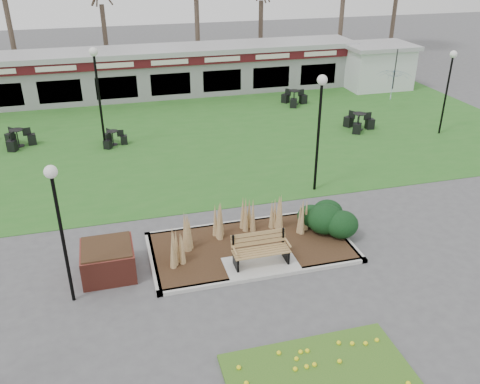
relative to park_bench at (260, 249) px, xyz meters
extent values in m
plane|color=#515154|center=(0.00, -0.25, -0.59)|extent=(100.00, 100.00, 0.00)
cube|color=#2B6C22|center=(0.00, 11.75, -0.58)|extent=(34.00, 16.00, 0.02)
cube|color=#382216|center=(0.00, 0.95, -0.53)|extent=(6.22, 3.22, 0.12)
cube|color=#B7B7B2|center=(0.00, -0.66, -0.53)|extent=(6.40, 0.18, 0.12)
cube|color=#B7B7B2|center=(0.00, 2.56, -0.53)|extent=(6.40, 0.18, 0.12)
cube|color=#B7B7B2|center=(-3.11, 0.95, -0.53)|extent=(0.18, 3.40, 0.12)
cube|color=#B7B7B2|center=(3.11, 0.95, -0.53)|extent=(0.18, 3.40, 0.12)
cube|color=#B7B7B2|center=(0.00, -0.10, -0.52)|extent=(2.20, 1.20, 0.13)
cone|color=#A58652|center=(-1.90, 1.35, 0.11)|extent=(0.36, 0.36, 1.15)
cone|color=#A58652|center=(-0.90, 1.75, 0.11)|extent=(0.36, 0.36, 1.15)
cone|color=#A58652|center=(0.20, 1.95, 0.11)|extent=(0.36, 0.36, 1.15)
cone|color=#A58652|center=(1.10, 1.75, 0.11)|extent=(0.36, 0.36, 1.15)
cone|color=#A58652|center=(1.90, 1.35, 0.11)|extent=(0.36, 0.36, 1.15)
cone|color=#A58652|center=(-2.40, 0.55, 0.11)|extent=(0.36, 0.36, 1.15)
ellipsoid|color=black|center=(2.60, 1.15, 0.00)|extent=(1.21, 1.10, 0.99)
ellipsoid|color=black|center=(3.00, 0.75, -0.04)|extent=(1.10, 1.00, 0.90)
ellipsoid|color=black|center=(2.90, 1.65, -0.06)|extent=(1.06, 0.96, 0.86)
ellipsoid|color=black|center=(2.30, 1.65, -0.11)|extent=(0.92, 0.84, 0.76)
cube|color=olive|center=(0.00, -0.10, -0.03)|extent=(1.70, 0.57, 0.04)
cube|color=olive|center=(0.00, 0.21, 0.25)|extent=(1.70, 0.13, 0.44)
cube|color=black|center=(-0.78, -0.10, -0.25)|extent=(0.06, 0.55, 0.42)
cube|color=black|center=(0.78, -0.10, -0.25)|extent=(0.06, 0.55, 0.42)
cube|color=black|center=(-0.78, 0.20, 0.22)|extent=(0.06, 0.06, 0.50)
cube|color=black|center=(0.78, 0.20, 0.22)|extent=(0.06, 0.06, 0.50)
cube|color=olive|center=(-0.82, -0.12, 0.15)|extent=(0.05, 0.50, 0.04)
cube|color=olive|center=(0.82, -0.12, 0.15)|extent=(0.05, 0.50, 0.04)
cube|color=brown|center=(-4.40, 0.75, -0.14)|extent=(1.50, 1.50, 0.90)
cube|color=#382216|center=(-4.40, 0.75, 0.33)|extent=(1.40, 1.40, 0.06)
cube|color=gray|center=(0.00, 19.75, 0.71)|extent=(24.00, 3.00, 2.60)
cube|color=#4A0F14|center=(0.00, 18.20, 1.76)|extent=(24.00, 0.18, 0.55)
cube|color=#BABABE|center=(0.00, 19.75, 2.16)|extent=(24.60, 3.40, 0.30)
cube|color=silver|center=(0.00, 18.09, 1.76)|extent=(22.00, 0.02, 0.28)
cube|color=black|center=(0.00, 18.30, 0.41)|extent=(22.00, 0.10, 1.30)
cube|color=silver|center=(13.50, 17.75, 0.71)|extent=(4.00, 3.00, 2.60)
cube|color=#BABABE|center=(13.50, 17.75, 2.11)|extent=(4.40, 3.40, 0.25)
cylinder|color=#47382B|center=(-9.00, 27.75, 2.00)|extent=(0.36, 0.36, 5.17)
cylinder|color=#47382B|center=(-3.00, 27.75, 2.00)|extent=(0.36, 0.36, 5.17)
cylinder|color=#47382B|center=(3.00, 27.75, 2.00)|extent=(0.36, 0.36, 5.17)
cylinder|color=#47382B|center=(9.00, 27.75, 2.00)|extent=(0.36, 0.36, 5.17)
cylinder|color=#47382B|center=(15.00, 27.75, 2.00)|extent=(0.36, 0.36, 5.17)
cylinder|color=#47382B|center=(21.00, 27.75, 2.00)|extent=(0.36, 0.36, 5.17)
cylinder|color=black|center=(3.61, 4.39, 1.50)|extent=(0.10, 0.10, 4.19)
sphere|color=white|center=(3.61, 4.39, 3.76)|extent=(0.38, 0.38, 0.38)
cylinder|color=black|center=(-5.40, -0.24, 1.26)|extent=(0.09, 0.09, 3.69)
sphere|color=white|center=(-5.40, -0.24, 3.25)|extent=(0.33, 0.33, 0.33)
cylinder|color=black|center=(-4.19, 11.00, 1.58)|extent=(0.11, 0.11, 4.33)
sphere|color=white|center=(-4.19, 11.00, 3.91)|extent=(0.39, 0.39, 0.39)
cylinder|color=black|center=(12.23, 8.74, 1.32)|extent=(0.10, 0.10, 3.82)
sphere|color=white|center=(12.23, 8.74, 3.38)|extent=(0.34, 0.34, 0.34)
cylinder|color=black|center=(-8.14, 12.41, -0.55)|extent=(0.49, 0.49, 0.03)
cylinder|color=black|center=(-8.14, 12.41, -0.16)|extent=(0.06, 0.06, 0.79)
cylinder|color=black|center=(-8.14, 12.41, 0.25)|extent=(0.66, 0.66, 0.03)
cube|color=black|center=(-7.54, 12.52, -0.31)|extent=(0.44, 0.44, 0.51)
cube|color=black|center=(-8.53, 12.87, -0.31)|extent=(0.53, 0.53, 0.51)
cube|color=black|center=(-8.34, 11.84, -0.31)|extent=(0.48, 0.48, 0.51)
cylinder|color=black|center=(-3.80, 11.42, -0.55)|extent=(0.41, 0.41, 0.03)
cylinder|color=black|center=(-3.80, 11.42, -0.23)|extent=(0.05, 0.05, 0.67)
cylinder|color=black|center=(-3.80, 11.42, 0.12)|extent=(0.55, 0.55, 0.02)
cube|color=black|center=(-3.29, 11.41, -0.36)|extent=(0.32, 0.32, 0.43)
cube|color=black|center=(-4.04, 11.87, -0.36)|extent=(0.43, 0.43, 0.43)
cube|color=black|center=(-4.07, 10.99, -0.36)|extent=(0.43, 0.43, 0.43)
cylinder|color=black|center=(8.52, 10.34, -0.55)|extent=(0.51, 0.51, 0.03)
cylinder|color=black|center=(8.52, 10.34, -0.14)|extent=(0.06, 0.06, 0.83)
cylinder|color=black|center=(8.52, 10.34, 0.28)|extent=(0.69, 0.69, 0.03)
cube|color=black|center=(9.15, 10.30, -0.30)|extent=(0.41, 0.41, 0.53)
cube|color=black|center=(8.24, 10.90, -0.30)|extent=(0.52, 0.52, 0.53)
cube|color=black|center=(8.17, 9.81, -0.30)|extent=(0.54, 0.54, 0.53)
cylinder|color=black|center=(6.90, 15.40, -0.55)|extent=(0.49, 0.49, 0.03)
cylinder|color=black|center=(6.90, 15.40, -0.15)|extent=(0.06, 0.06, 0.80)
cylinder|color=black|center=(6.90, 15.40, 0.26)|extent=(0.67, 0.67, 0.03)
cube|color=black|center=(7.51, 15.47, -0.31)|extent=(0.42, 0.42, 0.51)
cube|color=black|center=(6.53, 15.90, -0.31)|extent=(0.53, 0.53, 0.51)
cube|color=black|center=(6.65, 14.84, -0.31)|extent=(0.50, 0.50, 0.51)
cylinder|color=black|center=(11.74, 12.75, 0.51)|extent=(0.06, 0.06, 2.20)
imported|color=#2C5D9D|center=(11.74, 12.75, 0.93)|extent=(2.54, 2.56, 1.75)
camera|label=1|loc=(-3.93, -12.14, 8.23)|focal=38.00mm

